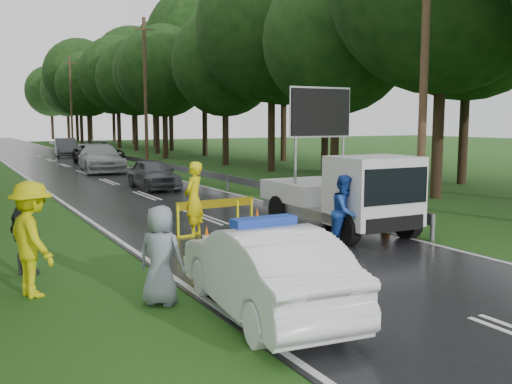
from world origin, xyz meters
TOP-DOWN VIEW (x-y plane):
  - ground at (0.00, 0.00)m, footprint 160.00×160.00m
  - road at (0.00, 30.00)m, footprint 7.00×140.00m
  - guardrail at (3.70, 29.67)m, footprint 0.12×60.06m
  - utility_pole_near at (5.20, 2.00)m, footprint 1.40×0.24m
  - utility_pole_mid at (5.20, 28.00)m, footprint 1.40×0.24m
  - utility_pole_far at (5.20, 54.00)m, footprint 1.40×0.24m
  - police_sedan at (-2.80, -2.74)m, footprint 1.95×4.42m
  - work_truck at (2.41, 1.96)m, footprint 2.34×5.03m
  - barrier at (-0.80, 3.43)m, footprint 2.31×0.15m
  - officer at (-1.43, 3.45)m, footprint 0.86×0.85m
  - civilian at (1.29, 0.50)m, footprint 1.06×0.97m
  - bystander_left at (-5.88, 0.00)m, footprint 1.07×1.46m
  - bystander_mid at (-5.83, 1.50)m, footprint 0.76×1.09m
  - bystander_right at (-4.07, -1.50)m, footprint 0.95×0.96m
  - queue_car_first at (1.07, 14.22)m, footprint 1.62×3.98m
  - queue_car_second at (1.08, 24.09)m, footprint 2.77×5.83m
  - queue_car_third at (2.36, 30.09)m, footprint 2.64×5.67m
  - queue_car_fourth at (1.92, 39.97)m, footprint 2.18×4.93m
  - cone_near_left at (-2.50, -1.00)m, footprint 0.38×0.38m
  - cone_center at (-0.05, 0.50)m, footprint 0.30×0.30m
  - cone_far at (-0.04, 2.50)m, footprint 0.38×0.38m
  - cone_left_mid at (-2.00, 1.33)m, footprint 0.33×0.33m
  - cone_right at (3.47, 1.50)m, footprint 0.38×0.38m

SIDE VIEW (x-z plane):
  - ground at x=0.00m, z-range 0.00..0.00m
  - road at x=0.00m, z-range 0.00..0.02m
  - cone_center at x=-0.05m, z-range -0.01..0.64m
  - cone_left_mid at x=-2.00m, z-range -0.01..0.69m
  - cone_far at x=-0.04m, z-range -0.01..0.78m
  - cone_right at x=3.47m, z-range -0.01..0.79m
  - cone_near_left at x=-2.50m, z-range -0.01..0.79m
  - guardrail at x=3.70m, z-range 0.20..0.90m
  - queue_car_first at x=1.07m, z-range 0.00..1.35m
  - police_sedan at x=-2.80m, z-range -0.07..1.49m
  - barrier at x=-0.80m, z-range 0.24..1.20m
  - queue_car_third at x=2.36m, z-range 0.00..1.57m
  - queue_car_fourth at x=1.92m, z-range 0.00..1.57m
  - queue_car_second at x=1.08m, z-range 0.00..1.64m
  - bystander_right at x=-4.07m, z-range 0.00..1.67m
  - bystander_mid at x=-5.83m, z-range 0.00..1.72m
  - civilian at x=1.29m, z-range 0.00..1.77m
  - officer at x=-1.43m, z-range 0.00..2.00m
  - bystander_left at x=-5.88m, z-range 0.00..2.03m
  - work_truck at x=2.41m, z-range -0.91..3.06m
  - utility_pole_near at x=5.20m, z-range 0.06..10.06m
  - utility_pole_mid at x=5.20m, z-range 0.06..10.06m
  - utility_pole_far at x=5.20m, z-range 0.06..10.06m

